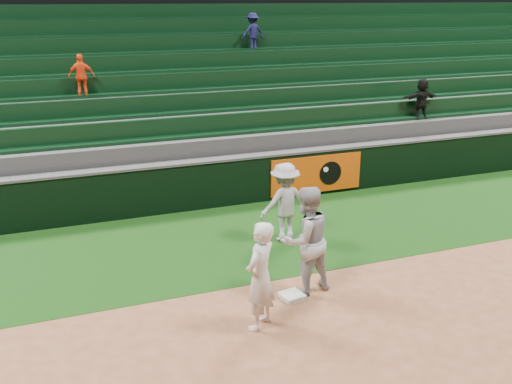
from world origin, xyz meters
The scene contains 8 objects.
ground centered at (0.00, 0.00, 0.00)m, with size 70.00×70.00×0.00m, color brown.
foul_grass centered at (0.00, 3.00, 0.00)m, with size 36.00×4.20×0.01m, color black.
first_base centered at (0.17, 0.18, 0.04)m, with size 0.38×0.38×0.09m, color silver.
first_baseman centered at (-0.69, -0.47, 0.91)m, with size 0.66×0.44×1.82m, color silver.
baserunner centered at (0.49, 0.37, 0.99)m, with size 0.97×0.75×1.99m, color #A0A3AA.
base_coach centered at (1.04, 2.59, 0.88)m, with size 1.13×0.65×1.75m, color #9FA1AC.
field_wall centered at (0.03, 5.20, 0.63)m, with size 36.00×0.45×1.25m.
stadium_seating centered at (0.00, 8.97, 1.70)m, with size 36.00×5.95×4.85m.
Camera 1 is at (-3.56, -7.99, 5.07)m, focal length 40.00 mm.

